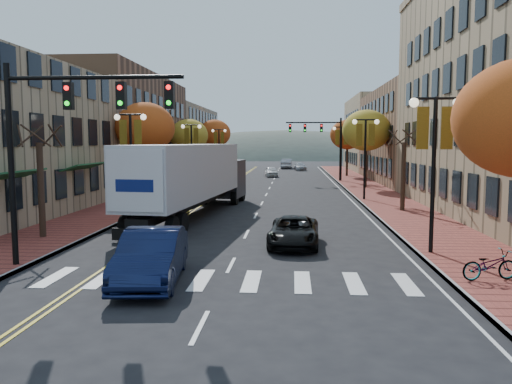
% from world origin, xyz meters
% --- Properties ---
extents(ground, '(200.00, 200.00, 0.00)m').
position_xyz_m(ground, '(0.00, 0.00, 0.00)').
color(ground, black).
rests_on(ground, ground).
extents(sidewalk_left, '(4.00, 85.00, 0.15)m').
position_xyz_m(sidewalk_left, '(-9.00, 32.50, 0.07)').
color(sidewalk_left, brown).
rests_on(sidewalk_left, ground).
extents(sidewalk_right, '(4.00, 85.00, 0.15)m').
position_xyz_m(sidewalk_right, '(9.00, 32.50, 0.07)').
color(sidewalk_right, brown).
rests_on(sidewalk_right, ground).
extents(building_left_mid, '(12.00, 24.00, 11.00)m').
position_xyz_m(building_left_mid, '(-17.00, 36.00, 5.50)').
color(building_left_mid, brown).
rests_on(building_left_mid, ground).
extents(building_left_far, '(12.00, 26.00, 9.50)m').
position_xyz_m(building_left_far, '(-17.00, 61.00, 4.75)').
color(building_left_far, '#9E8966').
rests_on(building_left_far, ground).
extents(building_right_mid, '(15.00, 24.00, 10.00)m').
position_xyz_m(building_right_mid, '(18.50, 42.00, 5.00)').
color(building_right_mid, brown).
rests_on(building_right_mid, ground).
extents(building_right_far, '(15.00, 20.00, 11.00)m').
position_xyz_m(building_right_far, '(18.50, 64.00, 5.50)').
color(building_right_far, '#9E8966').
rests_on(building_right_far, ground).
extents(tree_left_a, '(0.28, 0.28, 4.20)m').
position_xyz_m(tree_left_a, '(-9.00, 8.00, 2.25)').
color(tree_left_a, '#382619').
rests_on(tree_left_a, sidewalk_left).
extents(tree_left_b, '(4.48, 4.48, 7.21)m').
position_xyz_m(tree_left_b, '(-9.00, 24.00, 5.45)').
color(tree_left_b, '#382619').
rests_on(tree_left_b, sidewalk_left).
extents(tree_left_c, '(4.16, 4.16, 6.69)m').
position_xyz_m(tree_left_c, '(-9.00, 40.00, 5.05)').
color(tree_left_c, '#382619').
rests_on(tree_left_c, sidewalk_left).
extents(tree_left_d, '(4.61, 4.61, 7.42)m').
position_xyz_m(tree_left_d, '(-9.00, 58.00, 5.60)').
color(tree_left_d, '#382619').
rests_on(tree_left_d, sidewalk_left).
extents(tree_right_b, '(0.28, 0.28, 4.20)m').
position_xyz_m(tree_right_b, '(9.00, 18.00, 2.25)').
color(tree_right_b, '#382619').
rests_on(tree_right_b, sidewalk_right).
extents(tree_right_c, '(4.48, 4.48, 7.21)m').
position_xyz_m(tree_right_c, '(9.00, 34.00, 5.45)').
color(tree_right_c, '#382619').
rests_on(tree_right_c, sidewalk_right).
extents(tree_right_d, '(4.35, 4.35, 7.00)m').
position_xyz_m(tree_right_d, '(9.00, 50.00, 5.29)').
color(tree_right_d, '#382619').
rests_on(tree_right_d, sidewalk_right).
extents(lamp_left_b, '(1.96, 0.36, 6.05)m').
position_xyz_m(lamp_left_b, '(-7.50, 16.00, 4.29)').
color(lamp_left_b, black).
rests_on(lamp_left_b, ground).
extents(lamp_left_c, '(1.96, 0.36, 6.05)m').
position_xyz_m(lamp_left_c, '(-7.50, 34.00, 4.29)').
color(lamp_left_c, black).
rests_on(lamp_left_c, ground).
extents(lamp_left_d, '(1.96, 0.36, 6.05)m').
position_xyz_m(lamp_left_d, '(-7.50, 52.00, 4.29)').
color(lamp_left_d, black).
rests_on(lamp_left_d, ground).
extents(lamp_right_a, '(1.96, 0.36, 6.05)m').
position_xyz_m(lamp_right_a, '(7.50, 6.00, 4.29)').
color(lamp_right_a, black).
rests_on(lamp_right_a, ground).
extents(lamp_right_b, '(1.96, 0.36, 6.05)m').
position_xyz_m(lamp_right_b, '(7.50, 24.00, 4.29)').
color(lamp_right_b, black).
rests_on(lamp_right_b, ground).
extents(lamp_right_c, '(1.96, 0.36, 6.05)m').
position_xyz_m(lamp_right_c, '(7.50, 42.00, 4.29)').
color(lamp_right_c, black).
rests_on(lamp_right_c, ground).
extents(traffic_mast_near, '(6.10, 0.35, 7.00)m').
position_xyz_m(traffic_mast_near, '(-5.48, 3.00, 4.92)').
color(traffic_mast_near, black).
rests_on(traffic_mast_near, ground).
extents(traffic_mast_far, '(6.10, 0.34, 7.00)m').
position_xyz_m(traffic_mast_far, '(5.48, 42.00, 4.92)').
color(traffic_mast_far, black).
rests_on(traffic_mast_far, ground).
extents(semi_truck, '(4.50, 17.14, 4.24)m').
position_xyz_m(semi_truck, '(-3.58, 15.41, 2.48)').
color(semi_truck, black).
rests_on(semi_truck, ground).
extents(navy_sedan, '(2.26, 5.16, 1.65)m').
position_xyz_m(navy_sedan, '(-2.21, 1.66, 0.82)').
color(navy_sedan, black).
rests_on(navy_sedan, ground).
extents(black_suv, '(2.24, 4.52, 1.23)m').
position_xyz_m(black_suv, '(2.25, 7.51, 0.62)').
color(black_suv, black).
rests_on(black_suv, ground).
extents(car_far_white, '(1.98, 3.91, 1.28)m').
position_xyz_m(car_far_white, '(-0.50, 49.70, 0.64)').
color(car_far_white, white).
rests_on(car_far_white, ground).
extents(car_far_silver, '(2.04, 4.21, 1.18)m').
position_xyz_m(car_far_silver, '(3.35, 63.96, 0.59)').
color(car_far_silver, '#A8A9AF').
rests_on(car_far_silver, ground).
extents(car_far_oncoming, '(1.88, 4.92, 1.60)m').
position_xyz_m(car_far_oncoming, '(1.20, 69.58, 0.80)').
color(car_far_oncoming, '#A7A8AE').
rests_on(car_far_oncoming, ground).
extents(bicycle, '(1.89, 1.01, 0.94)m').
position_xyz_m(bicycle, '(8.23, 2.15, 0.62)').
color(bicycle, gray).
rests_on(bicycle, sidewalk_right).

